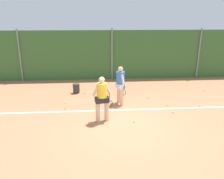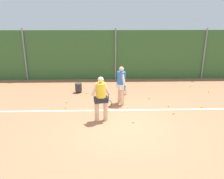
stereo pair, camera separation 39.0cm
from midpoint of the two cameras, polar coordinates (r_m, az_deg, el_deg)
name	(u,v)px [view 2 (the right image)]	position (r m, az deg, el deg)	size (l,w,h in m)	color
ground_plane	(120,106)	(10.23, 3.16, -4.32)	(30.26, 30.26, 0.00)	#B2704C
hedge_fence_backdrop	(115,55)	(14.47, 1.66, 8.77)	(19.67, 0.25, 3.11)	#386633
fence_post_left	(25,55)	(15.06, -20.63, 8.24)	(0.10, 0.10, 3.24)	gray
fence_post_center	(116,55)	(14.29, 1.71, 8.90)	(0.10, 0.10, 3.24)	gray
fence_post_right	(204,54)	(15.69, 23.11, 8.30)	(0.10, 0.10, 3.24)	gray
court_baseline_paint	(121,110)	(9.82, 3.38, -5.27)	(14.38, 0.10, 0.01)	white
player_foreground_near	(101,97)	(8.49, -1.50, -1.86)	(0.80, 0.40, 1.78)	beige
player_midcourt	(121,84)	(10.19, 3.47, 1.52)	(0.46, 0.76, 1.78)	beige
ball_hopper	(79,87)	(12.08, -7.62, 0.57)	(0.36, 0.36, 0.51)	#2D2D33
tennis_ball_0	(133,122)	(8.75, 6.70, -8.21)	(0.07, 0.07, 0.07)	#CCDB33
tennis_ball_1	(66,107)	(10.17, -10.55, -4.54)	(0.07, 0.07, 0.07)	#CCDB33
tennis_ball_2	(191,86)	(13.86, 20.21, 0.76)	(0.07, 0.07, 0.07)	#CCDB33
tennis_ball_3	(202,107)	(10.91, 22.81, -4.13)	(0.07, 0.07, 0.07)	#CCDB33
tennis_ball_4	(67,102)	(10.82, -10.49, -3.14)	(0.07, 0.07, 0.07)	#CCDB33
tennis_ball_5	(169,106)	(10.54, 15.24, -4.07)	(0.07, 0.07, 0.07)	#CCDB33
tennis_ball_6	(173,113)	(9.82, 16.51, -5.85)	(0.07, 0.07, 0.07)	#CCDB33
tennis_ball_7	(87,93)	(11.92, -5.53, -0.90)	(0.07, 0.07, 0.07)	#CCDB33
tennis_ball_8	(208,92)	(13.20, 24.16, -0.56)	(0.07, 0.07, 0.07)	#CCDB33
tennis_ball_9	(104,81)	(14.19, -1.21, 2.29)	(0.07, 0.07, 0.07)	#CCDB33
tennis_ball_10	(149,98)	(11.34, 10.46, -2.14)	(0.07, 0.07, 0.07)	#CCDB33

